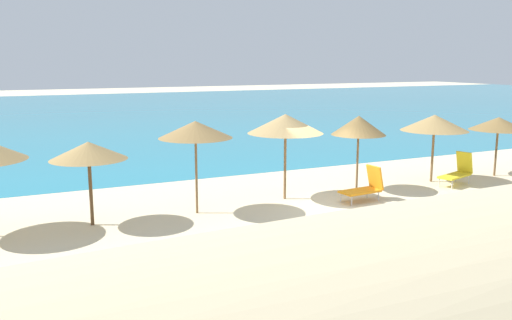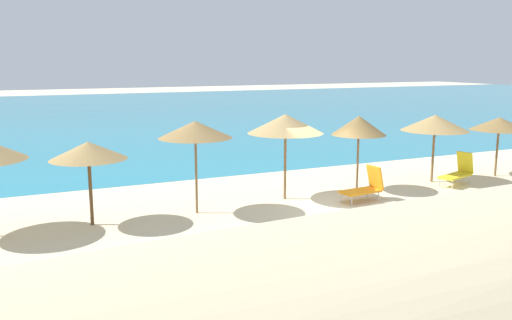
% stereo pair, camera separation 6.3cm
% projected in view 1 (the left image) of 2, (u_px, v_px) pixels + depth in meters
% --- Properties ---
extents(ground_plane, '(160.00, 160.00, 0.00)m').
position_uv_depth(ground_plane, '(330.00, 206.00, 17.18)').
color(ground_plane, beige).
extents(sea_water, '(160.00, 58.74, 0.01)m').
position_uv_depth(sea_water, '(120.00, 113.00, 48.26)').
color(sea_water, teal).
rests_on(sea_water, ground_plane).
extents(beach_umbrella_3, '(2.13, 2.13, 2.39)m').
position_uv_depth(beach_umbrella_3, '(88.00, 151.00, 14.77)').
color(beach_umbrella_3, brown).
rests_on(beach_umbrella_3, ground_plane).
extents(beach_umbrella_4, '(2.22, 2.22, 2.84)m').
position_uv_depth(beach_umbrella_4, '(195.00, 130.00, 15.88)').
color(beach_umbrella_4, brown).
rests_on(beach_umbrella_4, ground_plane).
extents(beach_umbrella_5, '(2.52, 2.52, 2.87)m').
position_uv_depth(beach_umbrella_5, '(285.00, 124.00, 17.57)').
color(beach_umbrella_5, brown).
rests_on(beach_umbrella_5, ground_plane).
extents(beach_umbrella_6, '(1.93, 1.93, 2.70)m').
position_uv_depth(beach_umbrella_6, '(359.00, 125.00, 18.77)').
color(beach_umbrella_6, brown).
rests_on(beach_umbrella_6, ground_plane).
extents(beach_umbrella_7, '(2.53, 2.53, 2.59)m').
position_uv_depth(beach_umbrella_7, '(434.00, 123.00, 20.21)').
color(beach_umbrella_7, brown).
rests_on(beach_umbrella_7, ground_plane).
extents(beach_umbrella_8, '(2.24, 2.24, 2.39)m').
position_uv_depth(beach_umbrella_8, '(498.00, 124.00, 21.27)').
color(beach_umbrella_8, brown).
rests_on(beach_umbrella_8, ground_plane).
extents(lounge_chair_0, '(1.49, 0.78, 1.16)m').
position_uv_depth(lounge_chair_0, '(365.00, 187.00, 17.68)').
color(lounge_chair_0, orange).
rests_on(lounge_chair_0, ground_plane).
extents(lounge_chair_2, '(1.70, 1.03, 1.21)m').
position_uv_depth(lounge_chair_2, '(458.00, 172.00, 20.03)').
color(lounge_chair_2, yellow).
rests_on(lounge_chair_2, ground_plane).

